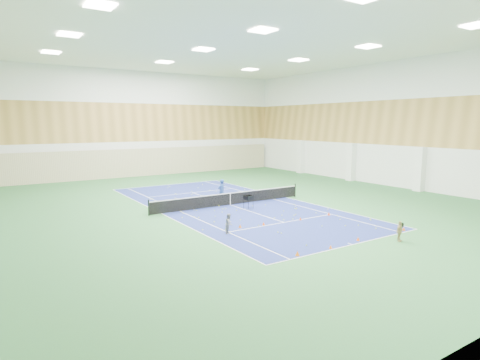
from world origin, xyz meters
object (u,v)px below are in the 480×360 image
child_apron (400,231)px  ball_cart (248,202)px  child_court (229,223)px  tennis_net (230,198)px  coach (221,191)px

child_apron → ball_cart: child_apron is taller
child_court → ball_cart: size_ratio=1.15×
tennis_net → ball_cart: 1.86m
child_court → child_apron: (6.67, -6.18, -0.02)m
tennis_net → child_apron: 13.05m
child_court → child_apron: bearing=-82.2°
tennis_net → coach: 1.33m
tennis_net → child_apron: (2.51, -12.81, -0.00)m
tennis_net → child_court: (-4.16, -6.62, 0.02)m
coach → child_apron: (2.52, -14.09, -0.36)m
coach → child_court: 8.93m
ball_cart → child_court: bearing=-144.0°
coach → child_court: (-4.15, -7.91, -0.34)m
tennis_net → ball_cart: tennis_net is taller
tennis_net → child_court: bearing=-122.1°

